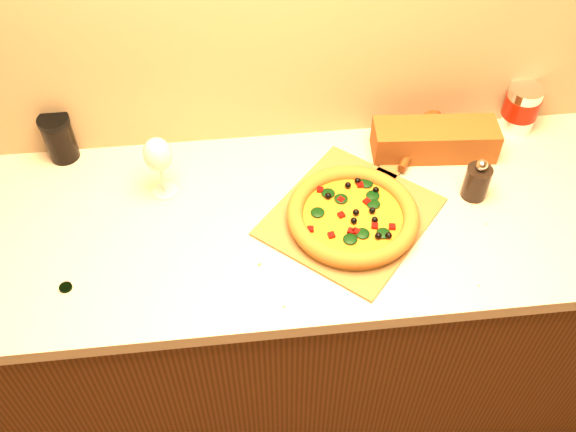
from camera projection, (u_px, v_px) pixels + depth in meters
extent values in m
cube|color=#42230E|center=(306.00, 312.00, 2.05)|extent=(2.80, 0.65, 0.86)
cube|color=beige|center=(309.00, 220.00, 1.71)|extent=(2.84, 0.68, 0.04)
cube|color=brown|center=(351.00, 216.00, 1.69)|extent=(0.54, 0.54, 0.01)
cube|color=brown|center=(399.00, 160.00, 1.83)|extent=(0.15, 0.16, 0.01)
cylinder|color=#B57E2D|center=(352.00, 219.00, 1.66)|extent=(0.32, 0.32, 0.02)
cylinder|color=#FBA729|center=(353.00, 216.00, 1.65)|extent=(0.27, 0.27, 0.01)
torus|color=brown|center=(353.00, 214.00, 1.65)|extent=(0.34, 0.34, 0.04)
ellipsoid|color=black|center=(370.00, 204.00, 1.67)|extent=(0.04, 0.04, 0.01)
sphere|color=black|center=(339.00, 220.00, 1.63)|extent=(0.02, 0.02, 0.02)
cube|color=#810604|center=(364.00, 228.00, 1.62)|extent=(0.02, 0.02, 0.01)
cylinder|color=black|center=(66.00, 287.00, 1.54)|extent=(0.03, 0.03, 0.01)
cylinder|color=black|center=(476.00, 182.00, 1.71)|extent=(0.07, 0.07, 0.10)
sphere|color=silver|center=(482.00, 165.00, 1.66)|extent=(0.03, 0.03, 0.03)
cylinder|color=#592B0F|center=(425.00, 128.00, 1.88)|extent=(0.19, 0.25, 0.05)
cylinder|color=#592B0F|center=(443.00, 97.00, 1.98)|extent=(0.05, 0.06, 0.02)
cylinder|color=#592B0F|center=(405.00, 162.00, 1.79)|extent=(0.05, 0.06, 0.02)
cylinder|color=silver|center=(521.00, 108.00, 1.88)|extent=(0.10, 0.10, 0.14)
cylinder|color=maroon|center=(522.00, 106.00, 1.87)|extent=(0.10, 0.10, 0.07)
cube|color=brown|center=(434.00, 140.00, 1.82)|extent=(0.36, 0.14, 0.10)
cylinder|color=silver|center=(165.00, 191.00, 1.75)|extent=(0.07, 0.07, 0.00)
cylinder|color=silver|center=(163.00, 180.00, 1.72)|extent=(0.01, 0.01, 0.08)
ellipsoid|color=silver|center=(158.00, 155.00, 1.65)|extent=(0.08, 0.08, 0.10)
cylinder|color=black|center=(60.00, 140.00, 1.80)|extent=(0.08, 0.08, 0.12)
cylinder|color=black|center=(53.00, 121.00, 1.74)|extent=(0.09, 0.09, 0.02)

